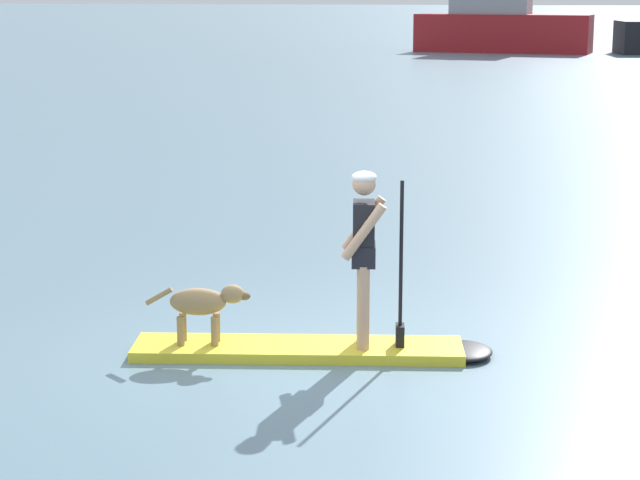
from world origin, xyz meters
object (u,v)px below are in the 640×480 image
(paddleboard, at_px, (322,349))
(person_paddler, at_px, (365,246))
(moored_boat_starboard, at_px, (500,21))
(dog, at_px, (203,304))

(paddleboard, relative_size, person_paddler, 2.08)
(person_paddler, distance_m, moored_boat_starboard, 52.03)
(paddleboard, relative_size, moored_boat_starboard, 0.38)
(person_paddler, height_order, moored_boat_starboard, moored_boat_starboard)
(person_paddler, relative_size, moored_boat_starboard, 0.18)
(moored_boat_starboard, bearing_deg, dog, -89.43)
(paddleboard, height_order, moored_boat_starboard, moored_boat_starboard)
(paddleboard, xyz_separation_m, moored_boat_starboard, (-1.63, 52.06, 1.57))
(person_paddler, xyz_separation_m, moored_boat_starboard, (-2.03, 51.99, 0.56))
(person_paddler, relative_size, dog, 1.67)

